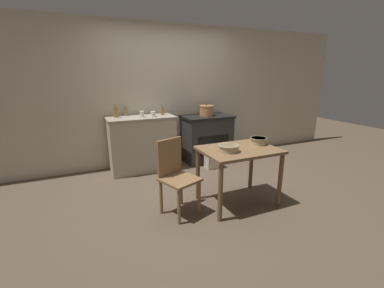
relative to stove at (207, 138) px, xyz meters
The scene contains 15 objects.
ground_plane 1.51m from the stove, 118.86° to the right, with size 14.00×14.00×0.00m, color brown.
wall_back 1.13m from the stove, 154.96° to the left, with size 8.00×0.07×2.55m.
counter_cabinet 1.28m from the stove, behind, with size 1.14×0.59×0.96m.
stove is the anchor object (origin of this frame).
work_table 1.79m from the stove, 103.65° to the right, with size 0.97×0.70×0.75m.
chair 2.04m from the stove, 127.60° to the right, with size 0.51×0.51×0.92m.
flour_sack 0.54m from the stove, 102.85° to the right, with size 0.26×0.18×0.36m, color beige.
stock_pot 0.54m from the stove, 155.51° to the right, with size 0.27×0.27×0.22m.
mixing_bowl_large 1.70m from the stove, 92.26° to the right, with size 0.22×0.22×0.09m.
mixing_bowl_small 1.91m from the stove, 108.92° to the right, with size 0.25×0.25×0.08m.
bottle_far_left 1.06m from the stove, behind, with size 0.06×0.06×0.19m.
bottle_left 1.61m from the stove, behind, with size 0.06×0.06×0.17m.
bottle_mid_left 1.78m from the stove, behind, with size 0.08×0.08×0.22m.
cup_center_left 1.22m from the stove, behind, with size 0.08×0.08×0.09m, color silver.
cup_center 1.39m from the stove, behind, with size 0.07×0.07×0.10m, color silver.
Camera 1 is at (-1.55, -3.09, 1.69)m, focal length 24.00 mm.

